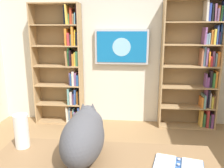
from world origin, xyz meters
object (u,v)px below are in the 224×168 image
object	(u,v)px
cat	(84,134)
open_binder	(178,166)
bookshelf_right	(64,67)
wall_mounted_tv	(122,47)
bookshelf_left	(197,66)
paper_towel_roll	(22,131)

from	to	relation	value
cat	open_binder	world-z (taller)	cat
bookshelf_right	wall_mounted_tv	bearing A→B (deg)	-175.09
bookshelf_left	cat	xyz separation A→B (m)	(1.38, 2.37, -0.15)
open_binder	paper_towel_roll	bearing A→B (deg)	-7.95
wall_mounted_tv	bookshelf_left	bearing A→B (deg)	176.18
paper_towel_roll	bookshelf_right	bearing A→B (deg)	-81.58
open_binder	paper_towel_roll	distance (m)	1.20
bookshelf_right	wall_mounted_tv	world-z (taller)	bookshelf_right
bookshelf_left	paper_towel_roll	size ratio (longest dim) A/B	7.83
cat	bookshelf_right	bearing A→B (deg)	-70.12
cat	paper_towel_roll	world-z (taller)	cat
bookshelf_left	open_binder	distance (m)	2.56
wall_mounted_tv	open_binder	bearing A→B (deg)	101.76
bookshelf_left	paper_towel_roll	xyz separation A→B (m)	(1.90, 2.27, -0.20)
bookshelf_right	wall_mounted_tv	size ratio (longest dim) A/B	2.27
bookshelf_right	cat	bearing A→B (deg)	109.88
bookshelf_left	open_binder	size ratio (longest dim) A/B	5.70
bookshelf_right	paper_towel_roll	xyz separation A→B (m)	(-0.34, 2.26, -0.14)
cat	paper_towel_roll	size ratio (longest dim) A/B	2.60
wall_mounted_tv	bookshelf_right	bearing A→B (deg)	4.91
bookshelf_left	open_binder	xyz separation A→B (m)	(0.72, 2.43, -0.32)
bookshelf_left	wall_mounted_tv	xyz separation A→B (m)	(1.24, -0.08, 0.29)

